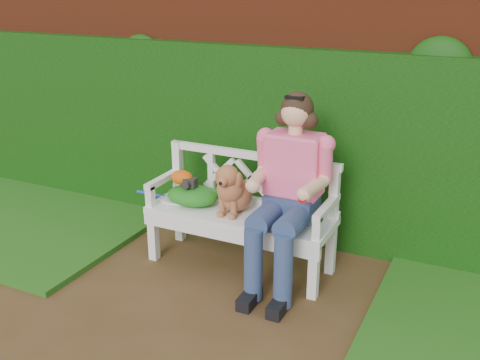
% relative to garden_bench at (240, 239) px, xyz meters
% --- Properties ---
extents(ground, '(60.00, 60.00, 0.00)m').
position_rel_garden_bench_xyz_m(ground, '(0.03, -0.98, -0.24)').
color(ground, '#493017').
extents(brick_wall, '(10.00, 0.30, 2.20)m').
position_rel_garden_bench_xyz_m(brick_wall, '(0.03, 0.92, 0.86)').
color(brick_wall, maroon).
rests_on(brick_wall, ground).
extents(ivy_hedge, '(10.00, 0.18, 1.70)m').
position_rel_garden_bench_xyz_m(ivy_hedge, '(0.03, 0.70, 0.61)').
color(ivy_hedge, '#19580F').
rests_on(ivy_hedge, ground).
extents(grass_left, '(2.60, 2.00, 0.05)m').
position_rel_garden_bench_xyz_m(grass_left, '(-2.37, -0.08, -0.21)').
color(grass_left, '#184B10').
rests_on(grass_left, ground).
extents(garden_bench, '(1.63, 0.75, 0.48)m').
position_rel_garden_bench_xyz_m(garden_bench, '(0.00, 0.00, 0.00)').
color(garden_bench, white).
rests_on(garden_bench, ground).
extents(seated_woman, '(0.83, 0.98, 1.48)m').
position_rel_garden_bench_xyz_m(seated_woman, '(0.43, -0.02, 0.50)').
color(seated_woman, '#F94642').
rests_on(seated_woman, ground).
extents(dog, '(0.37, 0.45, 0.43)m').
position_rel_garden_bench_xyz_m(dog, '(-0.05, -0.02, 0.45)').
color(dog, '#B8693D').
rests_on(dog, garden_bench).
extents(tennis_racket, '(0.63, 0.42, 0.03)m').
position_rel_garden_bench_xyz_m(tennis_racket, '(-0.60, -0.02, 0.25)').
color(tennis_racket, white).
rests_on(tennis_racket, garden_bench).
extents(green_bag, '(0.54, 0.49, 0.15)m').
position_rel_garden_bench_xyz_m(green_bag, '(-0.43, -0.01, 0.32)').
color(green_bag, '#137822').
rests_on(green_bag, garden_bench).
extents(camera_item, '(0.12, 0.09, 0.08)m').
position_rel_garden_bench_xyz_m(camera_item, '(-0.44, -0.03, 0.43)').
color(camera_item, '#272525').
rests_on(camera_item, green_bag).
extents(baseball_glove, '(0.21, 0.16, 0.12)m').
position_rel_garden_bench_xyz_m(baseball_glove, '(-0.53, -0.01, 0.45)').
color(baseball_glove, '#CE520C').
rests_on(baseball_glove, green_bag).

